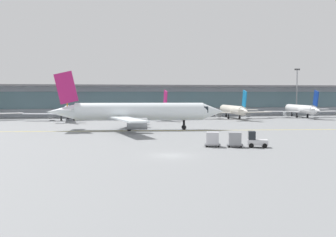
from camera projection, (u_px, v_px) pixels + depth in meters
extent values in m
plane|color=gray|center=(171.00, 156.00, 46.28)|extent=(400.00, 400.00, 0.00)
cube|color=yellow|center=(141.00, 131.00, 76.80)|extent=(109.27, 13.34, 0.01)
cube|color=#8C939E|center=(118.00, 101.00, 128.48)|extent=(163.28, 8.00, 9.00)
cube|color=slate|center=(118.00, 100.00, 124.46)|extent=(156.75, 0.16, 5.04)
cube|color=slate|center=(118.00, 86.00, 126.71)|extent=(169.81, 11.00, 0.60)
cube|color=white|center=(3.00, 113.00, 105.80)|extent=(9.93, 5.70, 0.20)
cylinder|color=silver|center=(67.00, 111.00, 106.81)|extent=(3.11, 17.22, 2.38)
cone|color=silver|center=(68.00, 109.00, 116.51)|extent=(2.38, 2.95, 2.26)
cube|color=black|center=(68.00, 108.00, 114.64)|extent=(1.95, 2.22, 0.83)
cone|color=silver|center=(67.00, 113.00, 96.65)|extent=(2.18, 3.89, 2.02)
cube|color=silver|center=(43.00, 114.00, 104.07)|extent=(10.05, 4.48, 0.20)
cylinder|color=#999EA3|center=(51.00, 116.00, 105.59)|extent=(1.58, 2.58, 1.47)
cube|color=silver|center=(91.00, 113.00, 106.91)|extent=(10.00, 5.23, 0.20)
cylinder|color=#999EA3|center=(84.00, 116.00, 107.51)|extent=(1.58, 2.58, 1.47)
cube|color=orange|center=(67.00, 99.00, 97.19)|extent=(0.39, 3.22, 4.48)
cube|color=silver|center=(60.00, 111.00, 97.23)|extent=(3.57, 1.83, 0.17)
cube|color=silver|center=(75.00, 111.00, 98.05)|extent=(3.57, 1.83, 0.17)
cylinder|color=black|center=(68.00, 116.00, 112.74)|extent=(0.31, 0.31, 1.26)
cylinder|color=black|center=(68.00, 118.00, 112.76)|extent=(0.41, 0.65, 0.63)
cylinder|color=black|center=(61.00, 118.00, 105.19)|extent=(0.31, 0.31, 1.26)
cylinder|color=black|center=(61.00, 119.00, 105.21)|extent=(0.41, 0.65, 0.63)
cylinder|color=black|center=(74.00, 118.00, 105.94)|extent=(0.31, 0.31, 1.26)
cylinder|color=black|center=(74.00, 119.00, 105.96)|extent=(0.41, 0.65, 0.63)
cylinder|color=silver|center=(156.00, 110.00, 113.00)|extent=(3.90, 17.27, 2.38)
cone|color=silver|center=(147.00, 108.00, 122.58)|extent=(2.51, 3.05, 2.26)
cube|color=black|center=(149.00, 108.00, 120.74)|extent=(2.04, 2.30, 0.83)
cone|color=silver|center=(166.00, 111.00, 102.97)|extent=(2.35, 3.97, 2.02)
cube|color=silver|center=(135.00, 113.00, 110.01)|extent=(10.04, 4.05, 0.20)
cylinder|color=#999EA3|center=(142.00, 115.00, 111.60)|extent=(1.69, 2.64, 1.47)
cube|color=silver|center=(178.00, 112.00, 113.40)|extent=(9.94, 5.63, 0.20)
cylinder|color=#999EA3|center=(170.00, 114.00, 113.90)|extent=(1.69, 2.64, 1.47)
cube|color=#B21E66|center=(165.00, 99.00, 103.50)|extent=(0.54, 3.22, 4.48)
cube|color=silver|center=(158.00, 110.00, 103.46)|extent=(3.64, 1.99, 0.17)
cube|color=silver|center=(172.00, 110.00, 104.43)|extent=(3.64, 1.99, 0.17)
cylinder|color=black|center=(151.00, 115.00, 118.86)|extent=(0.31, 0.31, 1.26)
cylinder|color=black|center=(151.00, 116.00, 118.88)|extent=(0.44, 0.66, 0.63)
cylinder|color=black|center=(151.00, 117.00, 111.33)|extent=(0.31, 0.31, 1.26)
cylinder|color=black|center=(151.00, 118.00, 111.35)|extent=(0.44, 0.66, 0.63)
cylinder|color=black|center=(163.00, 117.00, 112.22)|extent=(0.31, 0.31, 1.26)
cylinder|color=black|center=(163.00, 118.00, 112.24)|extent=(0.44, 0.66, 0.63)
cylinder|color=silver|center=(233.00, 110.00, 113.72)|extent=(3.05, 17.21, 2.38)
cone|color=silver|center=(222.00, 108.00, 123.58)|extent=(2.37, 2.94, 2.26)
cube|color=black|center=(224.00, 108.00, 121.68)|extent=(1.94, 2.21, 0.83)
cone|color=silver|center=(245.00, 111.00, 103.40)|extent=(2.17, 3.88, 2.02)
cube|color=silver|center=(213.00, 112.00, 111.45)|extent=(10.00, 5.20, 0.20)
cylinder|color=#999EA3|center=(218.00, 115.00, 112.83)|extent=(1.57, 2.57, 1.47)
cube|color=silver|center=(255.00, 112.00, 113.32)|extent=(10.05, 4.51, 0.20)
cylinder|color=#999EA3|center=(247.00, 114.00, 114.09)|extent=(1.57, 2.57, 1.47)
cube|color=#1472B2|center=(244.00, 99.00, 103.95)|extent=(0.38, 3.21, 4.48)
cube|color=silver|center=(237.00, 110.00, 104.14)|extent=(3.56, 1.81, 0.17)
cube|color=silver|center=(250.00, 110.00, 104.67)|extent=(3.56, 1.81, 0.17)
cylinder|color=black|center=(226.00, 115.00, 119.75)|extent=(0.31, 0.31, 1.26)
cylinder|color=black|center=(226.00, 116.00, 119.77)|extent=(0.41, 0.64, 0.63)
cylinder|color=black|center=(228.00, 117.00, 112.21)|extent=(0.31, 0.31, 1.26)
cylinder|color=black|center=(228.00, 118.00, 112.23)|extent=(0.41, 0.64, 0.63)
cylinder|color=black|center=(240.00, 116.00, 112.70)|extent=(0.31, 0.31, 1.26)
cylinder|color=black|center=(240.00, 118.00, 112.72)|extent=(0.41, 0.64, 0.63)
cylinder|color=white|center=(300.00, 109.00, 119.08)|extent=(3.90, 17.27, 2.38)
cone|color=white|center=(287.00, 108.00, 129.00)|extent=(2.51, 3.05, 2.26)
cube|color=black|center=(289.00, 107.00, 127.10)|extent=(2.04, 2.30, 0.83)
cone|color=white|center=(317.00, 110.00, 108.69)|extent=(2.36, 3.97, 2.02)
cube|color=white|center=(282.00, 111.00, 117.11)|extent=(9.94, 5.63, 0.20)
cylinder|color=#999EA3|center=(287.00, 114.00, 118.39)|extent=(1.69, 2.64, 1.47)
cube|color=white|center=(322.00, 111.00, 118.36)|extent=(10.04, 4.05, 0.20)
cylinder|color=#999EA3|center=(314.00, 113.00, 119.24)|extent=(1.69, 2.64, 1.47)
cube|color=navy|center=(316.00, 98.00, 109.25)|extent=(0.54, 3.22, 4.48)
cube|color=white|center=(309.00, 109.00, 109.52)|extent=(3.64, 1.99, 0.17)
cube|color=white|center=(321.00, 109.00, 109.88)|extent=(3.64, 1.99, 0.17)
cylinder|color=black|center=(292.00, 114.00, 125.15)|extent=(0.31, 0.31, 1.26)
cylinder|color=black|center=(292.00, 115.00, 125.17)|extent=(0.44, 0.66, 0.63)
cylinder|color=black|center=(297.00, 115.00, 117.64)|extent=(0.31, 0.31, 1.26)
cylinder|color=black|center=(297.00, 117.00, 117.66)|extent=(0.44, 0.66, 0.63)
cylinder|color=black|center=(308.00, 115.00, 117.97)|extent=(0.31, 0.31, 1.26)
cylinder|color=black|center=(308.00, 116.00, 117.99)|extent=(0.44, 0.66, 0.63)
cylinder|color=white|center=(140.00, 112.00, 78.55)|extent=(24.69, 6.26, 3.40)
cone|color=white|center=(213.00, 111.00, 79.61)|extent=(4.43, 3.69, 3.23)
cube|color=black|center=(199.00, 109.00, 79.38)|extent=(3.35, 2.99, 1.19)
cone|color=white|center=(61.00, 112.00, 77.43)|extent=(5.74, 3.51, 2.89)
cube|color=white|center=(130.00, 114.00, 87.11)|extent=(8.37, 14.13, 0.28)
cylinder|color=#999EA3|center=(137.00, 119.00, 84.49)|extent=(3.82, 2.51, 2.10)
cube|color=white|center=(128.00, 119.00, 69.80)|extent=(5.41, 14.32, 0.28)
cylinder|color=#999EA3|center=(137.00, 124.00, 72.76)|extent=(3.82, 2.51, 2.10)
cube|color=#B21E66|center=(66.00, 88.00, 77.23)|extent=(4.59, 0.90, 6.40)
cube|color=white|center=(71.00, 109.00, 80.00)|extent=(2.97, 5.24, 0.24)
cube|color=white|center=(66.00, 110.00, 75.03)|extent=(2.97, 5.24, 0.24)
cylinder|color=black|center=(184.00, 125.00, 79.35)|extent=(0.44, 0.44, 1.80)
cylinder|color=black|center=(184.00, 127.00, 79.37)|extent=(0.96, 0.65, 0.90)
cylinder|color=black|center=(130.00, 124.00, 80.85)|extent=(0.44, 0.44, 1.80)
cylinder|color=black|center=(130.00, 127.00, 80.87)|extent=(0.96, 0.65, 0.90)
cylinder|color=black|center=(129.00, 126.00, 76.27)|extent=(0.44, 0.44, 1.80)
cylinder|color=black|center=(129.00, 129.00, 76.30)|extent=(0.96, 0.65, 0.90)
cube|color=silver|center=(258.00, 142.00, 53.37)|extent=(2.90, 2.11, 0.70)
cube|color=#1E2328|center=(252.00, 135.00, 53.39)|extent=(1.23, 1.45, 1.10)
cylinder|color=black|center=(263.00, 144.00, 53.99)|extent=(0.64, 0.39, 0.60)
cylinder|color=black|center=(265.00, 146.00, 52.61)|extent=(0.64, 0.39, 0.60)
cylinder|color=black|center=(250.00, 144.00, 54.18)|extent=(0.64, 0.39, 0.60)
cylinder|color=black|center=(251.00, 146.00, 52.79)|extent=(0.64, 0.39, 0.60)
cube|color=#595B60|center=(235.00, 145.00, 53.71)|extent=(2.48, 2.15, 0.12)
cube|color=gray|center=(235.00, 138.00, 53.65)|extent=(1.97, 1.91, 1.60)
cylinder|color=black|center=(240.00, 146.00, 54.33)|extent=(0.24, 0.16, 0.22)
cylinder|color=black|center=(241.00, 147.00, 52.94)|extent=(0.24, 0.16, 0.22)
cylinder|color=black|center=(229.00, 145.00, 54.49)|extent=(0.24, 0.16, 0.22)
cylinder|color=black|center=(229.00, 147.00, 53.10)|extent=(0.24, 0.16, 0.22)
cube|color=#595B60|center=(213.00, 145.00, 54.02)|extent=(2.48, 2.15, 0.12)
cube|color=silver|center=(213.00, 138.00, 53.97)|extent=(1.97, 1.91, 1.60)
cylinder|color=black|center=(218.00, 145.00, 54.65)|extent=(0.24, 0.16, 0.22)
cylinder|color=black|center=(218.00, 147.00, 53.26)|extent=(0.24, 0.16, 0.22)
cylinder|color=black|center=(207.00, 145.00, 54.81)|extent=(0.24, 0.16, 0.22)
cylinder|color=black|center=(207.00, 146.00, 53.42)|extent=(0.24, 0.16, 0.22)
cylinder|color=gray|center=(297.00, 93.00, 131.51)|extent=(0.36, 0.36, 14.39)
cube|color=#3F3F42|center=(297.00, 69.00, 131.04)|extent=(1.80, 0.30, 0.50)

